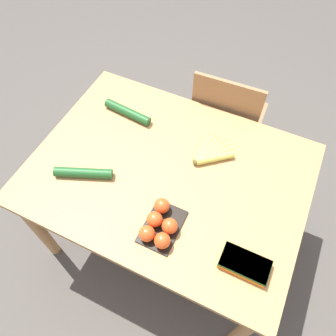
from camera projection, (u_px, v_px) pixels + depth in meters
The scene contains 8 objects.
ground_plane at pixel (168, 231), 2.17m from camera, with size 12.00×12.00×0.00m, color #4C4742.
dining_table at pixel (168, 181), 1.64m from camera, with size 1.31×0.97×0.72m.
chair at pixel (226, 121), 2.06m from camera, with size 0.43×0.41×0.90m.
banana_bunch at pixel (209, 152), 1.60m from camera, with size 0.19×0.21×0.04m.
tomato_pack at pixel (160, 225), 1.37m from camera, with size 0.15×0.22×0.08m.
carrot_bag at pixel (245, 264), 1.29m from camera, with size 0.20×0.11×0.04m.
cucumber_near at pixel (128, 112), 1.74m from camera, with size 0.28×0.07×0.05m.
cucumber_far at pixel (83, 173), 1.53m from camera, with size 0.27×0.15×0.05m.
Camera 1 is at (0.36, -0.77, 2.04)m, focal length 35.00 mm.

